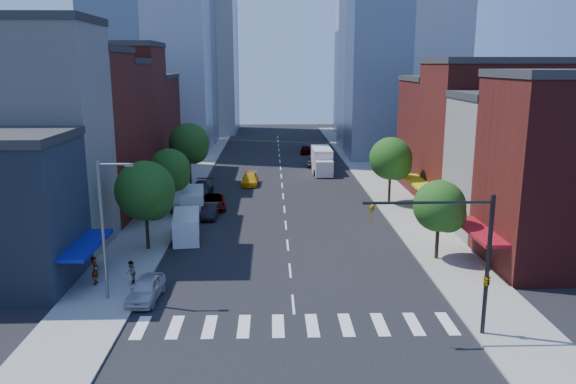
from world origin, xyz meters
The scene contains 33 objects.
ground centered at (0.00, 0.00, 0.00)m, with size 220.00×220.00×0.00m, color black.
sidewalk_left centered at (-12.50, 40.00, 0.07)m, with size 5.00×120.00×0.15m, color gray.
sidewalk_right centered at (12.50, 40.00, 0.07)m, with size 5.00×120.00×0.15m, color gray.
crosswalk centered at (0.00, -3.00, 0.01)m, with size 19.00×3.00×0.01m, color silver.
bldg_left_1 centered at (-21.00, 12.00, 9.00)m, with size 12.00×8.00×18.00m, color #B4B0A6.
bldg_left_2 centered at (-21.00, 20.50, 8.00)m, with size 12.00×9.00×16.00m, color #5C1B16.
bldg_left_3 centered at (-21.00, 29.00, 7.50)m, with size 12.00×8.00×15.00m, color #531514.
bldg_left_4 centered at (-21.00, 37.50, 8.50)m, with size 12.00×9.00×17.00m, color #5C1B16.
bldg_left_5 centered at (-21.00, 47.00, 6.50)m, with size 12.00×10.00×13.00m, color #531514.
bldg_right_0 centered at (21.00, 6.50, 7.00)m, with size 12.00×9.00×14.00m, color #531514.
bldg_right_1 centered at (21.00, 15.00, 6.00)m, with size 12.00×8.00×12.00m, color #B4B0A6.
bldg_right_2 centered at (21.00, 24.00, 7.50)m, with size 12.00×10.00×15.00m, color #5C1B16.
bldg_right_3 centered at (21.00, 34.00, 6.50)m, with size 12.00×10.00×13.00m, color #531514.
tower_far_w centered at (-18.00, 95.00, 28.00)m, with size 18.00×18.00×56.00m, color #9EA5AD.
traffic_signal centered at (9.94, -4.50, 4.16)m, with size 7.24×2.24×8.00m.
streetlight centered at (-11.81, 1.00, 5.28)m, with size 2.25×0.25×9.00m.
tree_left_near centered at (-11.35, 10.92, 4.87)m, with size 4.80×4.80×7.30m.
tree_left_mid centered at (-11.35, 21.92, 4.53)m, with size 4.20×4.20×6.65m.
tree_left_far centered at (-11.35, 35.92, 5.20)m, with size 5.00×5.00×7.75m.
tree_right_near centered at (11.65, 7.92, 4.19)m, with size 4.00×4.00×6.20m.
tree_right_far centered at (11.65, 25.92, 4.86)m, with size 4.60×4.60×7.20m.
parked_car_front centered at (-9.50, 1.03, 0.75)m, with size 1.77×4.40×1.50m, color #B5B4BA.
parked_car_second centered at (-7.50, 20.96, 0.71)m, with size 1.50×4.30×1.42m, color black.
parked_car_third centered at (-7.50, 24.58, 0.72)m, with size 2.40×5.20×1.45m, color #999999.
parked_car_rear centered at (-9.50, 30.74, 0.81)m, with size 2.26×5.56×1.61m, color black.
cargo_van_near centered at (-8.76, 13.87, 1.15)m, with size 2.82×5.67×2.32m.
cargo_van_far centered at (-9.48, 23.16, 1.19)m, with size 2.88×5.85×2.40m.
taxi centered at (-4.08, 36.41, 0.72)m, with size 2.01×4.94×1.43m, color #EEAD0C.
traffic_car_oncoming centered at (4.97, 49.60, 0.74)m, with size 1.57×4.50×1.48m, color black.
traffic_car_far centered at (4.51, 61.77, 0.70)m, with size 1.65×4.11×1.40m, color #999999.
box_truck centered at (5.76, 44.52, 1.62)m, with size 2.68×8.51×3.42m.
pedestrian_near centered at (-13.47, 3.46, 1.14)m, with size 0.72×0.47×1.98m, color #999999.
pedestrian_far centered at (-11.05, 3.44, 0.97)m, with size 0.79×0.62×1.63m, color #999999.
Camera 1 is at (-1.32, -33.23, 14.94)m, focal length 35.00 mm.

